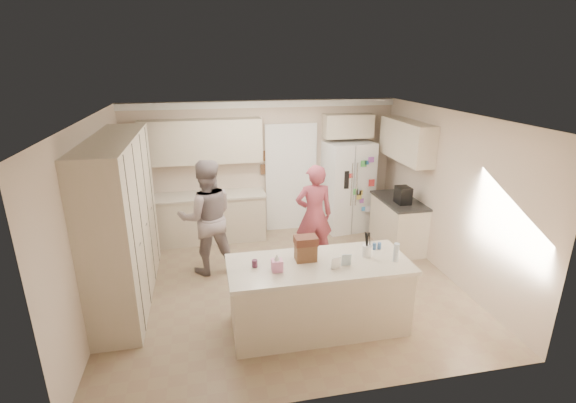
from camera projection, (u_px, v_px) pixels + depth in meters
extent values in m
cube|color=#8D7859|center=(286.00, 286.00, 6.47)|extent=(5.20, 4.60, 0.02)
cube|color=white|center=(286.00, 115.00, 5.62)|extent=(5.20, 4.60, 0.02)
cube|color=beige|center=(263.00, 168.00, 8.19)|extent=(5.20, 0.02, 2.60)
cube|color=beige|center=(334.00, 287.00, 3.90)|extent=(5.20, 0.02, 2.60)
cube|color=beige|center=(94.00, 219.00, 5.55)|extent=(0.02, 4.60, 2.60)
cube|color=beige|center=(449.00, 195.00, 6.54)|extent=(0.02, 4.60, 2.60)
cube|color=white|center=(262.00, 104.00, 7.74)|extent=(5.20, 0.08, 0.12)
cube|color=beige|center=(122.00, 221.00, 5.83)|extent=(0.60, 2.60, 2.35)
cube|color=beige|center=(207.00, 218.00, 7.96)|extent=(2.20, 0.60, 0.88)
cube|color=beige|center=(205.00, 196.00, 7.80)|extent=(2.24, 0.63, 0.04)
cube|color=beige|center=(202.00, 141.00, 7.60)|extent=(2.20, 0.35, 0.80)
cube|color=black|center=(291.00, 179.00, 8.34)|extent=(0.90, 0.06, 2.10)
cube|color=white|center=(291.00, 179.00, 8.31)|extent=(1.02, 0.03, 2.22)
cube|color=brown|center=(264.00, 156.00, 8.07)|extent=(0.15, 0.02, 0.20)
cube|color=brown|center=(264.00, 169.00, 8.16)|extent=(0.15, 0.02, 0.20)
cube|color=white|center=(347.00, 186.00, 8.37)|extent=(0.98, 0.81, 1.80)
cube|color=gray|center=(353.00, 192.00, 8.04)|extent=(0.02, 0.02, 1.78)
cube|color=black|center=(343.00, 180.00, 7.91)|extent=(0.22, 0.03, 0.35)
cylinder|color=silver|center=(352.00, 185.00, 7.97)|extent=(0.02, 0.02, 0.85)
cylinder|color=silver|center=(357.00, 184.00, 7.99)|extent=(0.02, 0.02, 0.85)
cube|color=beige|center=(348.00, 126.00, 8.07)|extent=(0.95, 0.35, 0.45)
cube|color=beige|center=(398.00, 224.00, 7.69)|extent=(0.60, 1.20, 0.88)
cube|color=#2D2B28|center=(399.00, 201.00, 7.54)|extent=(0.63, 1.24, 0.04)
cube|color=beige|center=(406.00, 141.00, 7.41)|extent=(0.35, 1.50, 0.70)
cube|color=black|center=(403.00, 195.00, 7.29)|extent=(0.22, 0.28, 0.30)
cube|color=beige|center=(318.00, 296.00, 5.34)|extent=(2.20, 0.90, 0.88)
cube|color=beige|center=(319.00, 264.00, 5.19)|extent=(2.28, 0.96, 0.05)
cylinder|color=white|center=(367.00, 251.00, 5.33)|extent=(0.13, 0.13, 0.15)
cube|color=pink|center=(277.00, 265.00, 4.96)|extent=(0.13, 0.13, 0.14)
cone|color=white|center=(277.00, 257.00, 4.93)|extent=(0.08, 0.08, 0.08)
cube|color=brown|center=(306.00, 252.00, 5.21)|extent=(0.26, 0.18, 0.22)
cube|color=#592D1E|center=(306.00, 240.00, 5.16)|extent=(0.28, 0.20, 0.10)
cylinder|color=#59263F|center=(255.00, 263.00, 5.06)|extent=(0.07, 0.07, 0.09)
cube|color=white|center=(336.00, 263.00, 5.00)|extent=(0.12, 0.06, 0.16)
cube|color=silver|center=(346.00, 260.00, 5.08)|extent=(0.12, 0.05, 0.16)
cylinder|color=silver|center=(396.00, 252.00, 5.19)|extent=(0.07, 0.07, 0.24)
cylinder|color=#365C93|center=(374.00, 246.00, 5.53)|extent=(0.05, 0.05, 0.09)
cylinder|color=#365C93|center=(379.00, 246.00, 5.54)|extent=(0.05, 0.05, 0.09)
imported|color=gray|center=(207.00, 217.00, 6.63)|extent=(0.98, 0.80, 1.88)
imported|color=#9E3B44|center=(314.00, 215.00, 6.94)|extent=(0.64, 0.43, 1.73)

